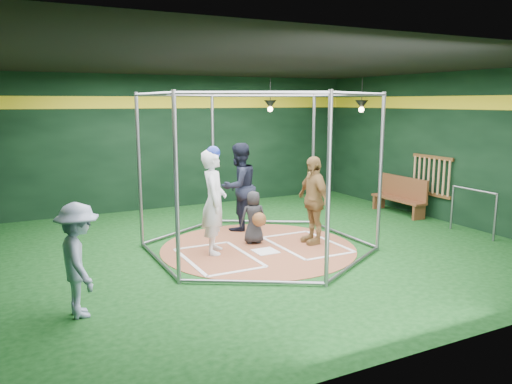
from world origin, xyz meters
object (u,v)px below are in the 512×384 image
batter_figure (214,201)px  dugout_bench (401,195)px  umpire (239,187)px  visitor_leopard (313,200)px

batter_figure → dugout_bench: (5.50, 0.99, -0.52)m
batter_figure → umpire: batter_figure is taller
visitor_leopard → umpire: bearing=-149.6°
umpire → batter_figure: bearing=31.8°
batter_figure → umpire: bearing=49.8°
dugout_bench → batter_figure: bearing=-169.8°
visitor_leopard → batter_figure: bearing=-95.3°
umpire → dugout_bench: size_ratio=1.18×
umpire → visitor_leopard: bearing=100.1°
umpire → dugout_bench: (4.36, -0.37, -0.49)m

